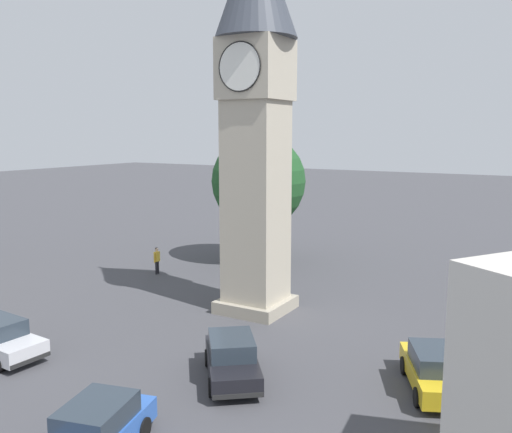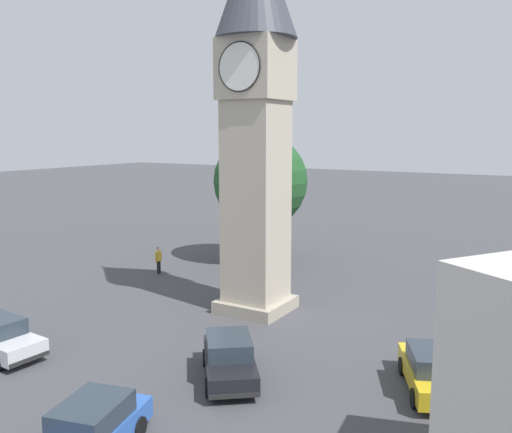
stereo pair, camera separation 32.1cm
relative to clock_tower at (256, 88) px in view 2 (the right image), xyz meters
The scene contains 7 objects.
ground_plane 10.84m from the clock_tower, 96.66° to the right, with size 200.00×200.00×0.00m, color #424247.
clock_tower is the anchor object (origin of this frame).
car_blue_kerb 12.69m from the clock_tower, 66.24° to the right, with size 3.87×4.29×1.53m.
car_red_corner 16.64m from the clock_tower, 79.00° to the right, with size 2.66×4.42×1.53m.
car_white_side 14.60m from the clock_tower, 24.29° to the right, with size 3.28×4.45×1.53m.
pedestrian 13.60m from the clock_tower, 161.46° to the left, with size 0.24×0.56×1.69m.
tree 11.65m from the clock_tower, 119.26° to the left, with size 6.33×6.33×8.69m.
Camera 2 is at (13.47, -22.50, 8.76)m, focal length 38.36 mm.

